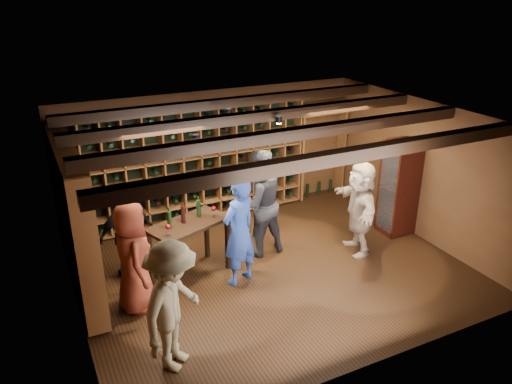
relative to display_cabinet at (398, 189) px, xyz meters
name	(u,v)px	position (x,y,z in m)	size (l,w,h in m)	color
ground	(272,269)	(-2.71, -0.20, -0.86)	(6.00, 6.00, 0.00)	#331C0E
room_shell	(272,125)	(-2.71, -0.15, 1.56)	(6.00, 6.00, 6.00)	brown
wine_rack_back	(191,165)	(-3.24, 2.13, 0.29)	(4.65, 0.30, 2.20)	brown
wine_rack_left	(75,219)	(-5.54, 0.62, 0.29)	(0.30, 2.65, 2.20)	brown
crate_shelf	(323,126)	(-0.31, 2.12, 0.71)	(1.20, 0.32, 2.07)	brown
display_cabinet	(398,189)	(0.00, 0.00, 0.00)	(0.55, 0.50, 1.75)	#39100B
man_blue_shirt	(239,231)	(-3.33, -0.28, 0.02)	(0.64, 0.42, 1.74)	navy
man_grey_suit	(259,203)	(-2.64, 0.42, 0.07)	(0.90, 0.70, 1.86)	black
guest_red_floral	(133,258)	(-4.93, -0.26, -0.04)	(0.80, 0.52, 1.63)	maroon
guest_woman_black	(127,234)	(-4.82, 0.63, -0.11)	(0.87, 0.36, 1.49)	black
guest_khaki	(173,306)	(-4.79, -1.64, -0.01)	(1.09, 0.63, 1.69)	gray
guest_beige	(360,208)	(-1.09, -0.29, -0.04)	(1.51, 0.48, 1.63)	tan
tasting_table	(189,230)	(-3.96, 0.21, -0.04)	(1.38, 1.01, 1.22)	black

